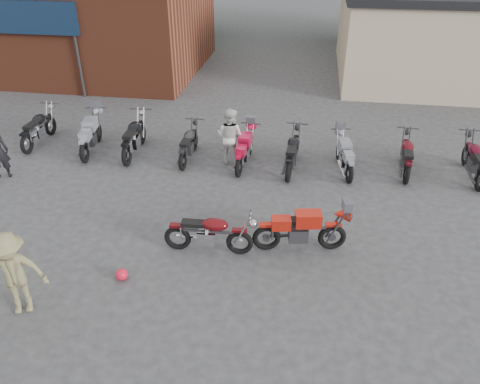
# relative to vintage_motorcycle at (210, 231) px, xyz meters

# --- Properties ---
(ground) EXTENTS (90.00, 90.00, 0.00)m
(ground) POSITION_rel_vintage_motorcycle_xyz_m (-0.40, -0.77, -0.54)
(ground) COLOR #353537
(brick_building) EXTENTS (12.00, 8.00, 4.00)m
(brick_building) POSITION_rel_vintage_motorcycle_xyz_m (-9.40, 13.23, 1.46)
(brick_building) COLOR brown
(brick_building) RESTS_ON ground
(stucco_building) EXTENTS (10.00, 8.00, 3.50)m
(stucco_building) POSITION_rel_vintage_motorcycle_xyz_m (8.10, 14.23, 1.21)
(stucco_building) COLOR tan
(stucco_building) RESTS_ON ground
(vintage_motorcycle) EXTENTS (1.88, 0.67, 1.08)m
(vintage_motorcycle) POSITION_rel_vintage_motorcycle_xyz_m (0.00, 0.00, 0.00)
(vintage_motorcycle) COLOR #550A0F
(vintage_motorcycle) RESTS_ON ground
(sportbike) EXTENTS (2.04, 0.97, 1.14)m
(sportbike) POSITION_rel_vintage_motorcycle_xyz_m (1.92, 0.39, 0.03)
(sportbike) COLOR red
(sportbike) RESTS_ON ground
(helmet) EXTENTS (0.28, 0.28, 0.24)m
(helmet) POSITION_rel_vintage_motorcycle_xyz_m (-1.57, -1.15, -0.42)
(helmet) COLOR red
(helmet) RESTS_ON ground
(person_light) EXTENTS (0.96, 0.85, 1.67)m
(person_light) POSITION_rel_vintage_motorcycle_xyz_m (-0.31, 4.27, 0.29)
(person_light) COLOR silver
(person_light) RESTS_ON ground
(person_tan) EXTENTS (1.26, 1.02, 1.70)m
(person_tan) POSITION_rel_vintage_motorcycle_xyz_m (-3.05, -2.24, 0.31)
(person_tan) COLOR olive
(person_tan) RESTS_ON ground
(row_bike_0) EXTENTS (0.67, 2.00, 1.16)m
(row_bike_0) POSITION_rel_vintage_motorcycle_xyz_m (-6.52, 4.68, 0.04)
(row_bike_0) COLOR black
(row_bike_0) RESTS_ON ground
(row_bike_1) EXTENTS (1.01, 2.15, 1.20)m
(row_bike_1) POSITION_rel_vintage_motorcycle_xyz_m (-4.65, 4.39, 0.06)
(row_bike_1) COLOR #8F939C
(row_bike_1) RESTS_ON ground
(row_bike_2) EXTENTS (0.81, 2.14, 1.22)m
(row_bike_2) POSITION_rel_vintage_motorcycle_xyz_m (-3.27, 4.42, 0.07)
(row_bike_2) COLOR black
(row_bike_2) RESTS_ON ground
(row_bike_3) EXTENTS (0.62, 1.85, 1.07)m
(row_bike_3) POSITION_rel_vintage_motorcycle_xyz_m (-1.55, 4.30, -0.00)
(row_bike_3) COLOR #242527
(row_bike_3) RESTS_ON ground
(row_bike_4) EXTENTS (0.75, 1.92, 1.09)m
(row_bike_4) POSITION_rel_vintage_motorcycle_xyz_m (0.13, 4.17, 0.00)
(row_bike_4) COLOR #BB0F36
(row_bike_4) RESTS_ON ground
(row_bike_5) EXTENTS (0.80, 2.05, 1.17)m
(row_bike_5) POSITION_rel_vintage_motorcycle_xyz_m (1.51, 4.14, 0.04)
(row_bike_5) COLOR black
(row_bike_5) RESTS_ON ground
(row_bike_6) EXTENTS (0.90, 1.90, 1.06)m
(row_bike_6) POSITION_rel_vintage_motorcycle_xyz_m (2.97, 4.25, -0.01)
(row_bike_6) COLOR gray
(row_bike_6) RESTS_ON ground
(row_bike_7) EXTENTS (0.80, 1.96, 1.11)m
(row_bike_7) POSITION_rel_vintage_motorcycle_xyz_m (4.68, 4.46, 0.01)
(row_bike_7) COLOR #4C0911
(row_bike_7) RESTS_ON ground
(row_bike_8) EXTENTS (0.69, 2.01, 1.16)m
(row_bike_8) POSITION_rel_vintage_motorcycle_xyz_m (6.47, 4.41, 0.04)
(row_bike_8) COLOR #4D091A
(row_bike_8) RESTS_ON ground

